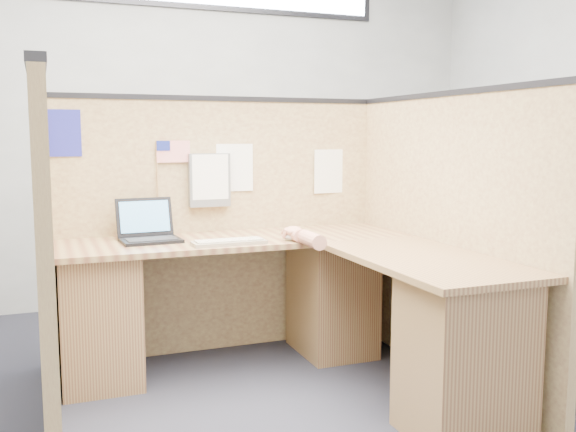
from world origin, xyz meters
name	(u,v)px	position (x,y,z in m)	size (l,w,h in m)	color
floor	(277,410)	(0.00, 0.00, 0.00)	(5.00, 5.00, 0.00)	black
wall_back	(177,122)	(0.00, 2.25, 1.40)	(5.00, 5.00, 0.00)	#A0A2A5
cubicle_partitions	(249,238)	(0.00, 0.43, 0.77)	(2.06, 1.83, 1.53)	brown
l_desk	(291,311)	(0.18, 0.29, 0.39)	(1.95, 1.75, 0.73)	brown
laptop	(149,230)	(-0.46, 0.76, 0.79)	(0.32, 0.31, 0.22)	black
keyboard	(229,242)	(-0.09, 0.48, 0.74)	(0.39, 0.14, 0.03)	gray
mouse	(293,236)	(0.27, 0.48, 0.75)	(0.12, 0.07, 0.05)	#B4B4B8
hand_forearm	(305,237)	(0.28, 0.33, 0.77)	(0.12, 0.42, 0.09)	tan
blue_poster	(63,133)	(-0.88, 0.97, 1.31)	(0.19, 0.00, 0.25)	navy
american_flag	(170,154)	(-0.30, 0.96, 1.20)	(0.20, 0.01, 0.34)	olive
file_holder	(209,180)	(-0.08, 0.94, 1.04)	(0.24, 0.05, 0.31)	slate
paper_left	(235,168)	(0.09, 0.97, 1.11)	(0.22, 0.00, 0.28)	white
paper_right	(329,171)	(0.71, 0.97, 1.07)	(0.22, 0.00, 0.28)	white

